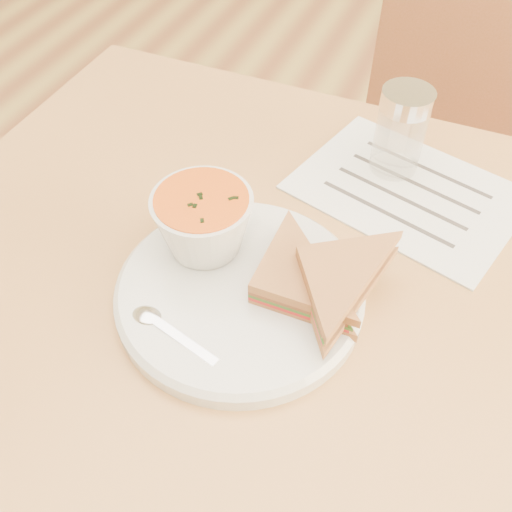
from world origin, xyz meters
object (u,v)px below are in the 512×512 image
at_px(plate, 240,293).
at_px(soup_bowl, 204,225).
at_px(condiment_shaker, 400,132).
at_px(chair_far, 461,188).
at_px(dining_table, 307,434).

bearing_deg(plate, soup_bowl, 147.39).
xyz_separation_m(plate, condiment_shaker, (0.10, 0.27, 0.05)).
distance_m(chair_far, soup_bowl, 0.67).
height_order(chair_far, soup_bowl, chair_far).
height_order(chair_far, condiment_shaker, chair_far).
height_order(chair_far, plate, chair_far).
xyz_separation_m(dining_table, soup_bowl, (-0.14, -0.02, 0.43)).
relative_size(dining_table, plate, 3.84).
relative_size(chair_far, soup_bowl, 9.43).
relative_size(dining_table, soup_bowl, 9.39).
distance_m(dining_table, plate, 0.40).
xyz_separation_m(chair_far, soup_bowl, (-0.26, -0.54, 0.30)).
bearing_deg(condiment_shaker, plate, -109.52).
distance_m(plate, condiment_shaker, 0.29).
bearing_deg(soup_bowl, plate, -32.61).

